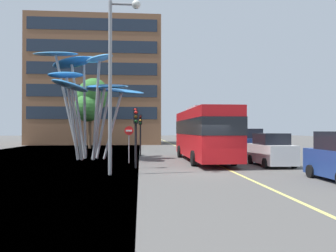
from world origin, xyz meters
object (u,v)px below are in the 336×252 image
at_px(traffic_light_opposite, 141,125).
at_px(street_lamp, 117,65).
at_px(red_bus, 204,132).
at_px(no_entry_sign, 129,139).
at_px(traffic_light_kerb_near, 136,126).
at_px(traffic_light_kerb_far, 135,123).
at_px(car_parked_far, 248,144).
at_px(car_side_street, 230,143).
at_px(traffic_light_island_mid, 140,127).
at_px(car_parked_mid, 271,151).
at_px(leaf_sculpture, 87,80).

relative_size(traffic_light_opposite, street_lamp, 0.44).
relative_size(red_bus, no_entry_sign, 4.58).
bearing_deg(street_lamp, traffic_light_kerb_near, 70.98).
bearing_deg(traffic_light_kerb_far, red_bus, 1.63).
height_order(car_parked_far, no_entry_sign, no_entry_sign).
relative_size(car_parked_far, car_side_street, 1.05).
bearing_deg(traffic_light_kerb_near, traffic_light_opposite, 88.99).
xyz_separation_m(red_bus, car_side_street, (4.28, 8.63, -1.12)).
xyz_separation_m(traffic_light_island_mid, traffic_light_opposite, (0.02, 6.54, 0.26)).
bearing_deg(traffic_light_island_mid, no_entry_sign, -96.91).
bearing_deg(street_lamp, no_entry_sign, 85.75).
relative_size(traffic_light_kerb_far, street_lamp, 0.43).
bearing_deg(car_parked_mid, traffic_light_island_mid, 133.16).
distance_m(leaf_sculpture, traffic_light_kerb_far, 5.62).
bearing_deg(street_lamp, red_bus, 49.87).
distance_m(traffic_light_opposite, car_side_street, 9.47).
height_order(red_bus, car_parked_far, red_bus).
bearing_deg(no_entry_sign, car_parked_far, 20.03).
height_order(leaf_sculpture, car_parked_mid, leaf_sculpture).
xyz_separation_m(car_parked_mid, car_parked_far, (0.44, 5.74, 0.14)).
relative_size(red_bus, street_lamp, 1.30).
bearing_deg(no_entry_sign, leaf_sculpture, 134.59).
bearing_deg(traffic_light_kerb_near, traffic_light_island_mid, 88.42).
distance_m(traffic_light_kerb_far, no_entry_sign, 1.41).
bearing_deg(traffic_light_opposite, car_parked_mid, -62.02).
distance_m(traffic_light_kerb_far, traffic_light_island_mid, 5.42).
bearing_deg(car_parked_far, traffic_light_kerb_far, -163.93).
bearing_deg(traffic_light_opposite, leaf_sculpture, -113.52).
distance_m(car_parked_far, no_entry_sign, 9.87).
xyz_separation_m(traffic_light_island_mid, car_parked_far, (8.50, -2.86, -1.42)).
bearing_deg(red_bus, traffic_light_kerb_far, -178.37).
bearing_deg(car_side_street, traffic_light_opposite, 160.03).
distance_m(car_side_street, no_entry_sign, 13.53).
relative_size(traffic_light_kerb_far, car_parked_far, 0.93).
xyz_separation_m(traffic_light_kerb_far, street_lamp, (-0.84, -6.58, 2.74)).
bearing_deg(traffic_light_kerb_near, no_entry_sign, 99.23).
xyz_separation_m(traffic_light_kerb_near, traffic_light_island_mid, (0.26, 9.30, 0.05)).
distance_m(leaf_sculpture, car_parked_far, 13.53).
bearing_deg(traffic_light_opposite, traffic_light_kerb_far, -91.77).
xyz_separation_m(traffic_light_kerb_near, traffic_light_kerb_far, (-0.09, 3.90, 0.26)).
height_order(car_parked_far, street_lamp, street_lamp).
bearing_deg(street_lamp, traffic_light_kerb_far, 82.75).
relative_size(traffic_light_kerb_near, car_parked_far, 0.84).
relative_size(red_bus, car_side_street, 2.95).
xyz_separation_m(traffic_light_kerb_far, no_entry_sign, (-0.41, -0.83, -1.07)).
bearing_deg(car_parked_far, leaf_sculpture, -179.95).
height_order(leaf_sculpture, car_parked_far, leaf_sculpture).
bearing_deg(traffic_light_island_mid, traffic_light_opposite, 89.79).
height_order(traffic_light_kerb_far, car_parked_mid, traffic_light_kerb_far).
relative_size(traffic_light_opposite, car_side_street, 1.00).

